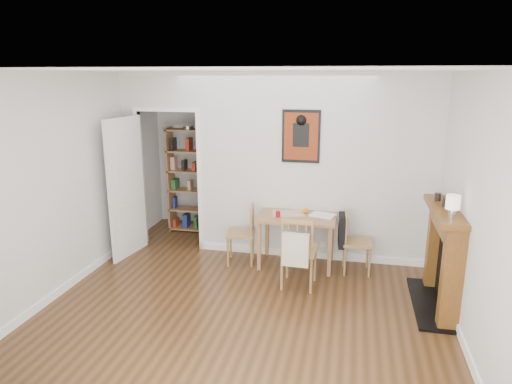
% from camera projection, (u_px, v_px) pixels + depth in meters
% --- Properties ---
extents(ground, '(5.20, 5.20, 0.00)m').
position_uv_depth(ground, '(251.00, 296.00, 5.43)').
color(ground, '#55351B').
rests_on(ground, ground).
extents(room_shell, '(5.20, 5.20, 5.20)m').
position_uv_depth(room_shell, '(279.00, 168.00, 6.36)').
color(room_shell, silver).
rests_on(room_shell, ground).
extents(dining_table, '(1.05, 0.67, 0.71)m').
position_uv_depth(dining_table, '(297.00, 222.00, 6.18)').
color(dining_table, '#A16F4B').
rests_on(dining_table, ground).
extents(chair_left, '(0.48, 0.48, 0.84)m').
position_uv_depth(chair_left, '(241.00, 234.00, 6.32)').
color(chair_left, '#A1794B').
rests_on(chair_left, ground).
extents(chair_right, '(0.49, 0.43, 0.82)m').
position_uv_depth(chair_right, '(356.00, 242.00, 6.01)').
color(chair_right, '#A1794B').
rests_on(chair_right, ground).
extents(chair_front, '(0.48, 0.54, 0.93)m').
position_uv_depth(chair_front, '(299.00, 251.00, 5.59)').
color(chair_front, '#A1794B').
rests_on(chair_front, ground).
extents(bookshelf, '(0.73, 0.29, 1.73)m').
position_uv_depth(bookshelf, '(190.00, 181.00, 7.55)').
color(bookshelf, '#A16F4B').
rests_on(bookshelf, ground).
extents(fireplace, '(0.45, 1.25, 1.16)m').
position_uv_depth(fireplace, '(444.00, 255.00, 5.07)').
color(fireplace, brown).
rests_on(fireplace, ground).
extents(red_glass, '(0.06, 0.06, 0.08)m').
position_uv_depth(red_glass, '(278.00, 214.00, 6.10)').
color(red_glass, maroon).
rests_on(red_glass, dining_table).
extents(orange_fruit, '(0.07, 0.07, 0.07)m').
position_uv_depth(orange_fruit, '(305.00, 211.00, 6.25)').
color(orange_fruit, orange).
rests_on(orange_fruit, dining_table).
extents(placemat, '(0.50, 0.42, 0.00)m').
position_uv_depth(placemat, '(288.00, 213.00, 6.26)').
color(placemat, beige).
rests_on(placemat, dining_table).
extents(notebook, '(0.38, 0.32, 0.02)m').
position_uv_depth(notebook, '(323.00, 215.00, 6.16)').
color(notebook, white).
rests_on(notebook, dining_table).
extents(mantel_lamp, '(0.14, 0.14, 0.23)m').
position_uv_depth(mantel_lamp, '(453.00, 203.00, 4.60)').
color(mantel_lamp, silver).
rests_on(mantel_lamp, fireplace).
extents(ceramic_jar_a, '(0.09, 0.09, 0.11)m').
position_uv_depth(ceramic_jar_a, '(447.00, 202.00, 4.97)').
color(ceramic_jar_a, black).
rests_on(ceramic_jar_a, fireplace).
extents(ceramic_jar_b, '(0.07, 0.07, 0.09)m').
position_uv_depth(ceramic_jar_b, '(438.00, 197.00, 5.22)').
color(ceramic_jar_b, black).
rests_on(ceramic_jar_b, fireplace).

